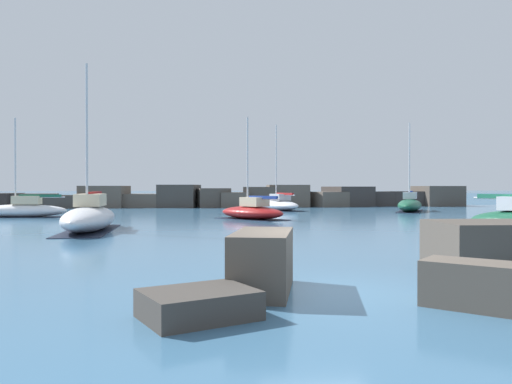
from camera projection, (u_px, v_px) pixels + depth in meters
name	position (u px, v px, depth m)	size (l,w,h in m)	color
ground_plane	(323.00, 292.00, 10.80)	(600.00, 600.00, 0.00)	#3D6B8E
open_sea_beyond	(194.00, 197.00, 116.55)	(400.00, 116.00, 0.01)	#2D5B7F
breakwater_jetty	(239.00, 198.00, 57.81)	(59.53, 6.88, 2.55)	#383330
foreground_rocks	(437.00, 258.00, 11.83)	(10.88, 8.44, 1.31)	brown
sailboat_moored_0	(89.00, 217.00, 25.94)	(2.36, 8.27, 8.54)	silver
sailboat_moored_1	(23.00, 209.00, 37.75)	(6.72, 2.14, 7.52)	white
sailboat_moored_2	(410.00, 204.00, 46.80)	(5.57, 7.62, 8.24)	#195138
sailboat_moored_3	(279.00, 204.00, 48.74)	(4.30, 6.85, 8.42)	white
sailboat_moored_5	(252.00, 211.00, 35.40)	(5.31, 6.08, 7.31)	maroon
mooring_buoy_orange_near	(96.00, 212.00, 38.40)	(0.73, 0.73, 0.93)	yellow
mooring_buoy_far_side	(10.00, 209.00, 42.72)	(0.77, 0.77, 0.97)	red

